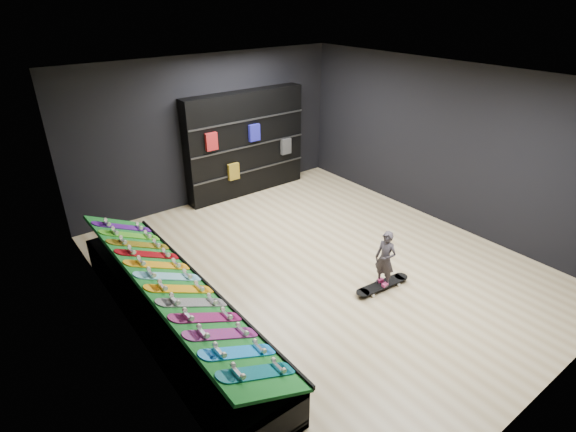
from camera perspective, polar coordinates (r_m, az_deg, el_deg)
floor at (r=7.48m, az=4.00°, el=-6.34°), size 6.00×7.00×0.01m
ceiling at (r=6.36m, az=4.89°, el=16.92°), size 6.00×7.00×0.01m
wall_back at (r=9.52m, az=-9.91°, el=10.69°), size 6.00×0.02×3.00m
wall_front at (r=5.07m, az=31.86°, el=-8.42°), size 6.00×0.02×3.00m
wall_left at (r=5.45m, az=-20.02°, el=-3.29°), size 0.02×7.00×3.00m
wall_right at (r=8.96m, az=19.11°, el=8.58°), size 0.02×7.00×3.00m
display_rack at (r=6.25m, az=-14.27°, el=-12.05°), size 0.90×4.50×0.50m
turf_ramp at (r=5.99m, az=-14.33°, el=-8.44°), size 0.92×4.50×0.46m
back_shelving at (r=9.83m, az=-5.42°, el=9.13°), size 2.78×0.32×2.23m
floor_skateboard at (r=7.06m, az=11.88°, el=-8.69°), size 1.00×0.31×0.09m
child at (r=6.89m, az=12.12°, el=-6.60°), size 0.17×0.22×0.53m
display_board_0 at (r=4.66m, az=-3.91°, el=-19.21°), size 0.93×0.22×0.50m
display_board_1 at (r=4.87m, az=-6.28°, el=-16.82°), size 0.93×0.22×0.50m
display_board_2 at (r=5.09m, az=-8.40°, el=-14.60°), size 0.93×0.22×0.50m
display_board_3 at (r=5.33m, az=-10.29°, el=-12.57°), size 0.93×0.22×0.50m
display_board_4 at (r=5.58m, az=-12.00°, el=-10.70°), size 0.93×0.22×0.50m
display_board_5 at (r=5.84m, az=-13.53°, el=-8.99°), size 0.93×0.22×0.50m
display_board_6 at (r=6.11m, az=-14.93°, el=-7.42°), size 0.93×0.22×0.50m
display_board_7 at (r=6.39m, az=-16.19°, el=-5.98°), size 0.93×0.22×0.50m
display_board_8 at (r=6.67m, az=-17.34°, el=-4.66°), size 0.93×0.22×0.50m
display_board_9 at (r=6.96m, az=-18.39°, el=-3.44°), size 0.93×0.22×0.50m
display_board_10 at (r=7.25m, az=-19.36°, el=-2.32°), size 0.93×0.22×0.50m
display_board_11 at (r=7.55m, az=-20.25°, el=-1.29°), size 0.93×0.22×0.50m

